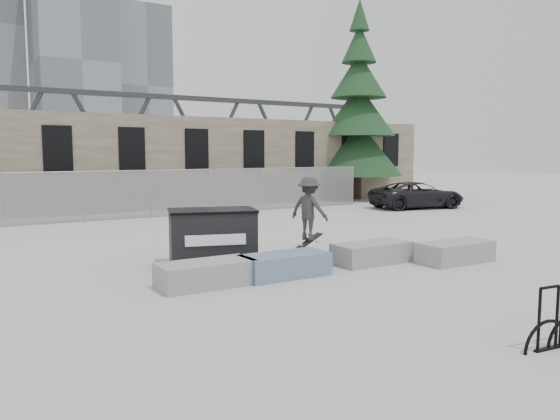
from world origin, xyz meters
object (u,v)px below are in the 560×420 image
object	(u,v)px
planter_center_left	(284,264)
planter_offset	(455,251)
dumpster	(212,237)
suv	(417,195)
skateboarder	(309,209)
planter_far_left	(206,273)
spruce_tree	(358,119)
planter_center_right	(372,252)

from	to	relation	value
planter_center_left	planter_offset	xyz separation A→B (m)	(4.50, -0.93, 0.00)
dumpster	planter_offset	bearing A→B (deg)	-11.42
suv	skateboarder	world-z (taller)	skateboarder
suv	skateboarder	xyz separation A→B (m)	(-12.53, -8.56, 0.76)
planter_far_left	spruce_tree	world-z (taller)	spruce_tree
suv	planter_center_right	bearing A→B (deg)	141.79
planter_center_right	suv	distance (m)	14.24
planter_offset	spruce_tree	world-z (taller)	spruce_tree
suv	spruce_tree	bearing A→B (deg)	3.23
dumpster	skateboarder	distance (m)	2.47
planter_center_right	dumpster	world-z (taller)	dumpster
planter_center_left	planter_center_right	xyz separation A→B (m)	(2.65, 0.10, 0.00)
planter_offset	skateboarder	xyz separation A→B (m)	(-3.42, 1.53, 1.13)
planter_far_left	dumpster	world-z (taller)	dumpster
dumpster	skateboarder	size ratio (longest dim) A/B	1.38
planter_far_left	planter_center_left	xyz separation A→B (m)	(1.84, -0.11, 0.00)
planter_far_left	planter_center_right	distance (m)	4.49
planter_far_left	suv	size ratio (longest dim) A/B	0.43
dumpster	skateboarder	world-z (taller)	skateboarder
planter_center_right	skateboarder	size ratio (longest dim) A/B	1.16
planter_far_left	planter_center_right	world-z (taller)	same
planter_center_left	dumpster	distance (m)	2.22
planter_far_left	spruce_tree	bearing A→B (deg)	41.97
skateboarder	planter_offset	bearing A→B (deg)	-137.61
planter_center_left	planter_far_left	bearing A→B (deg)	176.49
planter_offset	dumpster	distance (m)	6.10
planter_center_left	skateboarder	distance (m)	1.67
planter_center_left	spruce_tree	distance (m)	21.20
skateboarder	suv	bearing A→B (deg)	-79.10
planter_center_left	suv	bearing A→B (deg)	33.95
planter_offset	dumpster	xyz separation A→B (m)	(-5.31, 2.96, 0.41)
planter_center_left	dumpster	xyz separation A→B (m)	(-0.81, 2.03, 0.41)
planter_far_left	planter_offset	distance (m)	6.43
dumpster	suv	xyz separation A→B (m)	(14.42, 7.13, -0.04)
dumpster	spruce_tree	size ratio (longest dim) A/B	0.21
planter_offset	spruce_tree	distance (m)	19.17
planter_center_right	planter_center_left	bearing A→B (deg)	-177.91
spruce_tree	planter_center_left	bearing A→B (deg)	-134.39
planter_offset	skateboarder	distance (m)	3.92
planter_far_left	dumpster	xyz separation A→B (m)	(1.04, 1.92, 0.41)
planter_far_left	planter_offset	size ratio (longest dim) A/B	1.00
planter_far_left	skateboarder	bearing A→B (deg)	9.50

